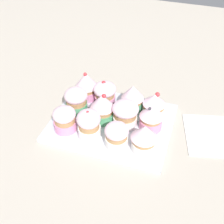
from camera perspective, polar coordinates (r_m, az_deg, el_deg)
name	(u,v)px	position (r cm, az deg, el deg)	size (l,w,h in cm)	color
ground_plane	(112,129)	(74.84, 0.00, -3.30)	(180.00, 180.00, 3.00)	#B2A899
baking_tray	(112,123)	(73.39, 0.00, -2.12)	(29.78, 23.27, 1.20)	silver
cupcake_0	(65,119)	(69.77, -9.32, -1.34)	(5.58, 5.58, 6.31)	pink
cupcake_1	(89,124)	(66.88, -4.58, -2.35)	(5.58, 5.58, 7.71)	white
cupcake_2	(117,135)	(65.02, 0.91, -4.54)	(5.48, 5.48, 6.23)	white
cupcake_3	(144,138)	(63.95, 6.35, -5.05)	(5.93, 5.93, 7.17)	white
cupcake_4	(76,100)	(74.13, -7.07, 2.33)	(5.93, 5.93, 6.99)	#4C9E6B
cupcake_5	(102,107)	(70.99, -1.93, 0.95)	(5.96, 5.96, 8.05)	#4C9E6B
cupcake_6	(125,114)	(69.76, 2.59, -0.34)	(6.44, 6.44, 6.80)	white
cupcake_7	(151,117)	(69.52, 7.74, -0.99)	(5.77, 5.77, 6.97)	pink
cupcake_8	(86,85)	(78.61, -5.06, 5.26)	(6.04, 6.04, 7.95)	pink
cupcake_9	(105,93)	(76.22, -1.42, 3.71)	(6.03, 6.03, 6.91)	pink
cupcake_10	(133,97)	(74.74, 4.07, 2.94)	(5.84, 5.84, 7.17)	#4C9E6B
cupcake_11	(154,104)	(73.69, 8.29, 1.52)	(5.79, 5.79, 6.67)	white
napkin	(212,135)	(74.88, 19.05, -4.22)	(12.61, 14.12, 0.60)	white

